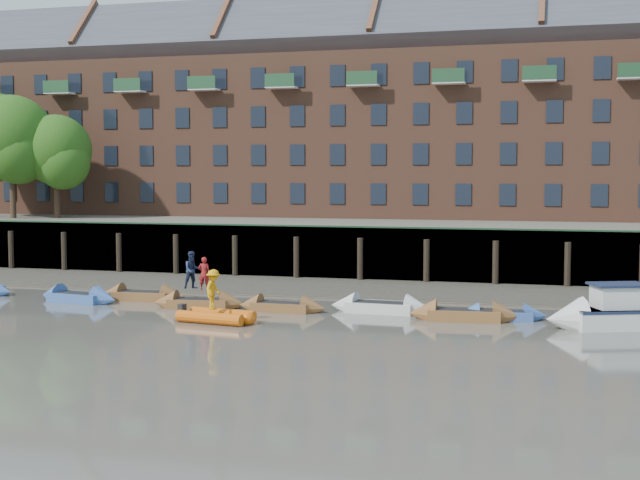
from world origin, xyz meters
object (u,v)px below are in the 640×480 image
at_px(person_rower_a, 204,273).
at_px(rib_tender, 219,316).
at_px(rowboat_2, 143,296).
at_px(motor_launch, 605,314).
at_px(rowboat_7, 501,315).
at_px(person_rib_crew, 213,289).
at_px(rowboat_5, 381,307).
at_px(rowboat_6, 464,315).
at_px(rowboat_3, 199,303).
at_px(rowboat_4, 282,307).
at_px(rowboat_1, 78,297).
at_px(person_rower_b, 192,270).

bearing_deg(person_rower_a, rib_tender, 107.02).
height_order(rowboat_2, motor_launch, motor_launch).
relative_size(rowboat_7, motor_launch, 0.69).
distance_m(rowboat_7, person_rib_crew, 12.75).
relative_size(rowboat_5, rowboat_6, 0.99).
relative_size(motor_launch, person_rower_a, 3.84).
bearing_deg(person_rower_a, rowboat_2, -34.89).
relative_size(rowboat_3, rowboat_4, 1.08).
distance_m(rowboat_1, rowboat_7, 20.97).
bearing_deg(motor_launch, rowboat_4, -24.45).
height_order(rowboat_4, rowboat_6, rowboat_6).
bearing_deg(rowboat_3, motor_launch, -9.96).
bearing_deg(person_rower_a, rowboat_7, 166.60).
xyz_separation_m(rowboat_1, rib_tender, (9.14, -3.84, 0.02)).
height_order(rib_tender, motor_launch, motor_launch).
bearing_deg(person_rib_crew, rowboat_1, 69.42).
bearing_deg(rowboat_7, rowboat_4, 169.26).
relative_size(rowboat_1, rowboat_3, 1.03).
distance_m(rowboat_2, person_rib_crew, 8.09).
bearing_deg(rowboat_2, person_rower_a, -23.52).
bearing_deg(rowboat_1, motor_launch, 7.59).
distance_m(rowboat_2, rib_tender, 8.19).
bearing_deg(rib_tender, rowboat_6, 27.66).
distance_m(rowboat_2, rowboat_5, 12.56).
bearing_deg(rowboat_1, rowboat_4, 8.78).
relative_size(rowboat_2, rowboat_3, 1.01).
distance_m(rowboat_5, rib_tender, 7.74).
bearing_deg(person_rower_a, rowboat_3, 7.99).
relative_size(rowboat_5, person_rower_a, 3.11).
bearing_deg(person_rower_a, person_rower_b, -27.36).
distance_m(rowboat_6, rowboat_7, 1.66).
xyz_separation_m(rowboat_1, person_rower_a, (6.90, -0.11, 1.44)).
height_order(rowboat_2, rowboat_7, rowboat_2).
height_order(rowboat_5, person_rower_b, person_rower_b).
bearing_deg(rowboat_5, rowboat_3, -170.32).
bearing_deg(rowboat_7, rowboat_5, 161.22).
relative_size(rowboat_4, rowboat_7, 1.03).
height_order(rowboat_6, motor_launch, motor_launch).
xyz_separation_m(rowboat_6, rib_tender, (-10.25, -3.37, 0.01)).
bearing_deg(person_rower_b, rowboat_1, 139.59).
relative_size(person_rower_a, person_rib_crew, 0.91).
bearing_deg(person_rower_a, rowboat_4, 165.10).
xyz_separation_m(rowboat_2, rowboat_6, (16.53, -1.88, 0.01)).
relative_size(rowboat_2, rowboat_7, 1.11).
relative_size(rowboat_3, motor_launch, 0.76).
distance_m(rowboat_4, person_rower_b, 4.88).
relative_size(rowboat_4, rowboat_5, 0.87).
bearing_deg(rowboat_5, person_rib_crew, -141.35).
distance_m(rowboat_3, rib_tender, 4.40).
bearing_deg(person_rib_crew, person_rower_b, 37.22).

